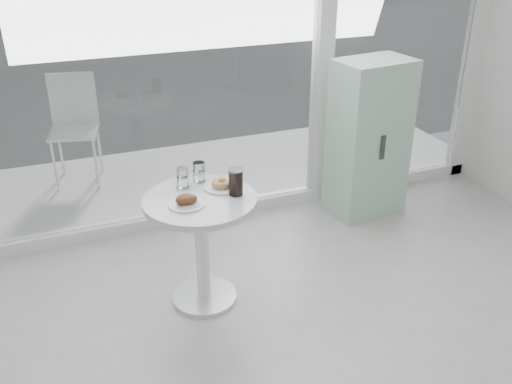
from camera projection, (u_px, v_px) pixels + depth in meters
name	position (u px, v px, depth m)	size (l,w,h in m)	color
storefront	(227.00, 10.00, 4.24)	(5.00, 0.14, 3.00)	white
main_table	(201.00, 228.00, 3.65)	(0.72, 0.72, 0.77)	white
patio_deck	(198.00, 175.00, 5.64)	(5.60, 1.60, 0.05)	silver
street	(76.00, 5.00, 15.83)	(40.00, 24.00, 0.00)	#363636
mint_cabinet	(369.00, 139.00, 4.77)	(0.66, 0.49, 1.33)	#88AD9A
patio_chair	(74.00, 121.00, 5.30)	(0.51, 0.51, 1.00)	white
plate_fritter	(187.00, 201.00, 3.46)	(0.22, 0.22, 0.07)	silver
plate_donut	(222.00, 185.00, 3.68)	(0.23, 0.23, 0.06)	silver
water_tumbler_a	(183.00, 179.00, 3.67)	(0.08, 0.08, 0.13)	white
water_tumbler_b	(199.00, 173.00, 3.76)	(0.08, 0.08, 0.13)	white
cola_glass	(236.00, 182.00, 3.57)	(0.09, 0.09, 0.17)	white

